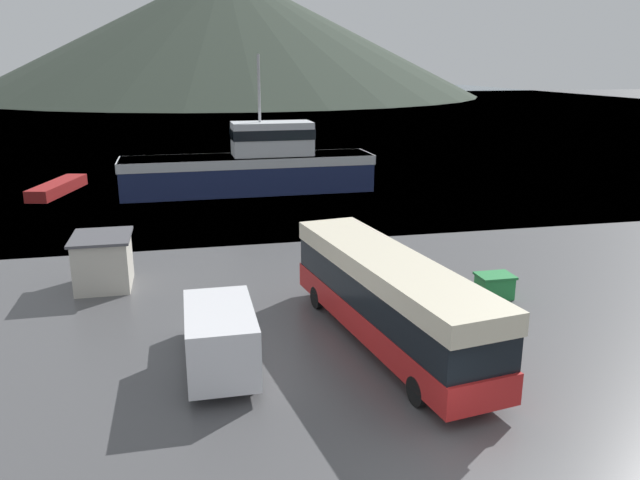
{
  "coord_description": "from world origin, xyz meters",
  "views": [
    {
      "loc": [
        -6.02,
        -11.82,
        9.58
      ],
      "look_at": [
        -0.29,
        14.19,
        2.0
      ],
      "focal_mm": 35.0,
      "sensor_mm": 36.0,
      "label": 1
    }
  ],
  "objects_px": {
    "tour_bus": "(388,296)",
    "small_boat": "(58,188)",
    "fishing_boat": "(252,165)",
    "delivery_van": "(219,334)",
    "storage_bin": "(494,286)",
    "dock_kiosk": "(103,261)"
  },
  "relations": [
    {
      "from": "tour_bus",
      "to": "dock_kiosk",
      "type": "distance_m",
      "value": 13.29
    },
    {
      "from": "delivery_van",
      "to": "storage_bin",
      "type": "relative_size",
      "value": 3.78
    },
    {
      "from": "dock_kiosk",
      "to": "delivery_van",
      "type": "bearing_deg",
      "value": -63.11
    },
    {
      "from": "delivery_van",
      "to": "storage_bin",
      "type": "distance_m",
      "value": 12.39
    },
    {
      "from": "tour_bus",
      "to": "fishing_boat",
      "type": "bearing_deg",
      "value": 84.1
    },
    {
      "from": "storage_bin",
      "to": "dock_kiosk",
      "type": "relative_size",
      "value": 0.5
    },
    {
      "from": "storage_bin",
      "to": "small_boat",
      "type": "height_order",
      "value": "storage_bin"
    },
    {
      "from": "tour_bus",
      "to": "delivery_van",
      "type": "relative_size",
      "value": 2.06
    },
    {
      "from": "dock_kiosk",
      "to": "small_boat",
      "type": "height_order",
      "value": "dock_kiosk"
    },
    {
      "from": "tour_bus",
      "to": "storage_bin",
      "type": "relative_size",
      "value": 7.79
    },
    {
      "from": "tour_bus",
      "to": "storage_bin",
      "type": "bearing_deg",
      "value": 20.56
    },
    {
      "from": "small_boat",
      "to": "dock_kiosk",
      "type": "bearing_deg",
      "value": 118.58
    },
    {
      "from": "tour_bus",
      "to": "dock_kiosk",
      "type": "height_order",
      "value": "tour_bus"
    },
    {
      "from": "dock_kiosk",
      "to": "small_boat",
      "type": "relative_size",
      "value": 0.4
    },
    {
      "from": "tour_bus",
      "to": "small_boat",
      "type": "bearing_deg",
      "value": 108.72
    },
    {
      "from": "tour_bus",
      "to": "delivery_van",
      "type": "xyz_separation_m",
      "value": [
        -5.85,
        -0.59,
        -0.6
      ]
    },
    {
      "from": "dock_kiosk",
      "to": "small_boat",
      "type": "distance_m",
      "value": 23.14
    },
    {
      "from": "small_boat",
      "to": "fishing_boat",
      "type": "bearing_deg",
      "value": -176.36
    },
    {
      "from": "small_boat",
      "to": "delivery_van",
      "type": "bearing_deg",
      "value": 122.32
    },
    {
      "from": "tour_bus",
      "to": "dock_kiosk",
      "type": "xyz_separation_m",
      "value": [
        -10.36,
        8.31,
        -0.63
      ]
    },
    {
      "from": "small_boat",
      "to": "tour_bus",
      "type": "bearing_deg",
      "value": 131.85
    },
    {
      "from": "storage_bin",
      "to": "dock_kiosk",
      "type": "xyz_separation_m",
      "value": [
        -16.25,
        4.97,
        0.66
      ]
    }
  ]
}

